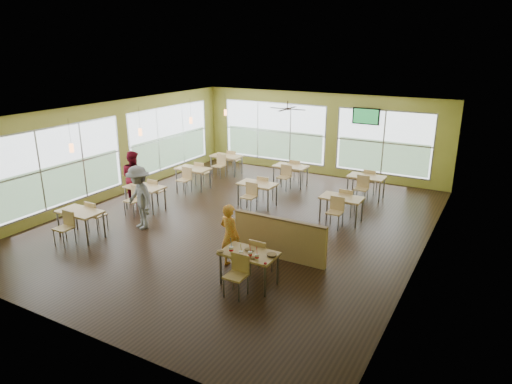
# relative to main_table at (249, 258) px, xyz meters

# --- Properties ---
(room) EXTENTS (12.00, 12.04, 3.20)m
(room) POSITION_rel_main_table_xyz_m (-2.00, 3.00, 0.97)
(room) COLOR black
(room) RESTS_ON ground
(window_bays) EXTENTS (9.24, 10.24, 2.38)m
(window_bays) POSITION_rel_main_table_xyz_m (-4.65, 6.08, 0.85)
(window_bays) COLOR white
(window_bays) RESTS_ON room
(main_table) EXTENTS (1.22, 1.52, 0.87)m
(main_table) POSITION_rel_main_table_xyz_m (0.00, 0.00, 0.00)
(main_table) COLOR #DAAE75
(main_table) RESTS_ON floor
(half_wall_divider) EXTENTS (2.40, 0.14, 1.04)m
(half_wall_divider) POSITION_rel_main_table_xyz_m (0.00, 1.45, -0.11)
(half_wall_divider) COLOR #DAAE75
(half_wall_divider) RESTS_ON floor
(dining_tables) EXTENTS (6.92, 8.72, 0.87)m
(dining_tables) POSITION_rel_main_table_xyz_m (-3.05, 4.71, -0.00)
(dining_tables) COLOR #DAAE75
(dining_tables) RESTS_ON floor
(pendant_lights) EXTENTS (0.11, 7.31, 0.86)m
(pendant_lights) POSITION_rel_main_table_xyz_m (-5.20, 3.68, 1.82)
(pendant_lights) COLOR #2D2119
(pendant_lights) RESTS_ON ceiling
(ceiling_fan) EXTENTS (1.25, 1.25, 0.29)m
(ceiling_fan) POSITION_rel_main_table_xyz_m (-2.00, 6.00, 2.32)
(ceiling_fan) COLOR #2D2119
(ceiling_fan) RESTS_ON ceiling
(tv_backwall) EXTENTS (1.00, 0.07, 0.60)m
(tv_backwall) POSITION_rel_main_table_xyz_m (-0.20, 8.90, 1.82)
(tv_backwall) COLOR black
(tv_backwall) RESTS_ON wall_back
(man_plaid) EXTENTS (0.63, 0.49, 1.54)m
(man_plaid) POSITION_rel_main_table_xyz_m (-0.80, 0.50, 0.14)
(man_plaid) COLOR #E35319
(man_plaid) RESTS_ON floor
(patron_maroon) EXTENTS (0.90, 0.73, 1.73)m
(patron_maroon) POSITION_rel_main_table_xyz_m (-5.96, 2.83, 0.23)
(patron_maroon) COLOR maroon
(patron_maroon) RESTS_ON floor
(patron_grey) EXTENTS (1.34, 1.08, 1.81)m
(patron_grey) POSITION_rel_main_table_xyz_m (-4.25, 1.26, 0.28)
(patron_grey) COLOR slate
(patron_grey) RESTS_ON floor
(cup_blue) EXTENTS (0.11, 0.11, 0.38)m
(cup_blue) POSITION_rel_main_table_xyz_m (-0.32, -0.20, 0.20)
(cup_blue) COLOR white
(cup_blue) RESTS_ON main_table
(cup_yellow) EXTENTS (0.09, 0.09, 0.33)m
(cup_yellow) POSITION_rel_main_table_xyz_m (-0.05, -0.25, 0.19)
(cup_yellow) COLOR white
(cup_yellow) RESTS_ON main_table
(cup_red_near) EXTENTS (0.09, 0.09, 0.34)m
(cup_red_near) POSITION_rel_main_table_xyz_m (0.13, -0.18, 0.19)
(cup_red_near) COLOR white
(cup_red_near) RESTS_ON main_table
(cup_red_far) EXTENTS (0.09, 0.09, 0.33)m
(cup_red_far) POSITION_rel_main_table_xyz_m (0.31, -0.22, 0.19)
(cup_red_far) COLOR white
(cup_red_far) RESTS_ON main_table
(food_basket) EXTENTS (0.22, 0.22, 0.05)m
(food_basket) POSITION_rel_main_table_xyz_m (0.50, 0.08, 0.15)
(food_basket) COLOR black
(food_basket) RESTS_ON main_table
(ketchup_cup) EXTENTS (0.06, 0.06, 0.03)m
(ketchup_cup) POSITION_rel_main_table_xyz_m (0.55, -0.29, 0.13)
(ketchup_cup) COLOR #980910
(ketchup_cup) RESTS_ON main_table
(wrapper_left) EXTENTS (0.17, 0.16, 0.04)m
(wrapper_left) POSITION_rel_main_table_xyz_m (-0.55, -0.28, 0.14)
(wrapper_left) COLOR #9D7E4C
(wrapper_left) RESTS_ON main_table
(wrapper_mid) EXTENTS (0.24, 0.22, 0.05)m
(wrapper_mid) POSITION_rel_main_table_xyz_m (-0.05, 0.09, 0.15)
(wrapper_mid) COLOR #9D7E4C
(wrapper_mid) RESTS_ON main_table
(wrapper_right) EXTENTS (0.16, 0.15, 0.04)m
(wrapper_right) POSITION_rel_main_table_xyz_m (0.21, -0.20, 0.14)
(wrapper_right) COLOR #9D7E4C
(wrapper_right) RESTS_ON main_table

